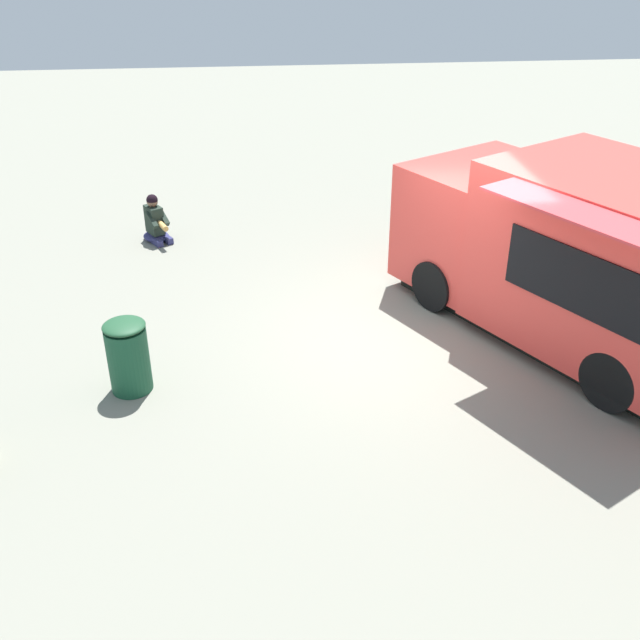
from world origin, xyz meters
The scene contains 4 objects.
ground_plane centered at (0.00, 0.00, 0.00)m, with size 40.00×40.00×0.00m, color gray.
food_truck centered at (-2.21, 0.20, 1.18)m, with size 4.52×5.65×2.45m.
person_customer centered at (3.91, -3.83, 0.32)m, with size 0.65×0.80×0.85m.
trash_bin centered at (3.78, 0.90, 0.49)m, with size 0.52×0.52×0.96m.
Camera 1 is at (2.19, 8.82, 5.34)m, focal length 41.77 mm.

